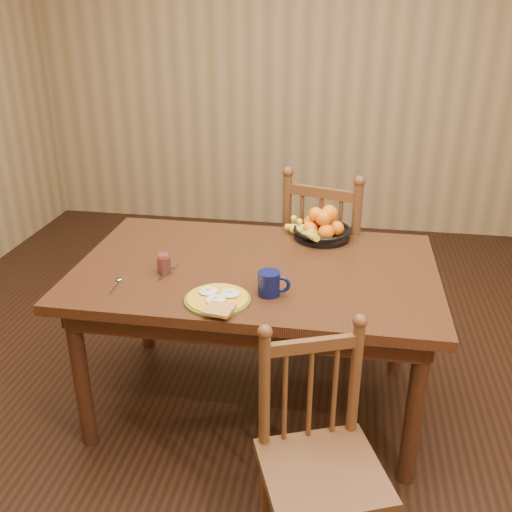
% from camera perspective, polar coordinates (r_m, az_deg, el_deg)
% --- Properties ---
extents(room, '(4.52, 5.02, 2.72)m').
position_cam_1_polar(room, '(2.36, 0.00, 12.27)').
color(room, black).
rests_on(room, ground).
extents(dining_table, '(1.60, 1.00, 0.75)m').
position_cam_1_polar(dining_table, '(2.59, 0.00, -2.72)').
color(dining_table, black).
rests_on(dining_table, ground).
extents(chair_far, '(0.57, 0.56, 1.03)m').
position_cam_1_polar(chair_far, '(3.24, 7.19, -0.39)').
color(chair_far, '#4A2E16').
rests_on(chair_far, ground).
extents(chair_near, '(0.50, 0.49, 0.87)m').
position_cam_1_polar(chair_near, '(2.05, 6.36, -19.68)').
color(chair_near, '#4A2E16').
rests_on(chair_near, ground).
extents(breakfast_plate, '(0.26, 0.29, 0.04)m').
position_cam_1_polar(breakfast_plate, '(2.26, -3.85, -4.32)').
color(breakfast_plate, '#59601E').
rests_on(breakfast_plate, dining_table).
extents(fork, '(0.04, 0.18, 0.00)m').
position_cam_1_polar(fork, '(2.53, -8.77, -1.47)').
color(fork, silver).
rests_on(fork, dining_table).
extents(spoon, '(0.04, 0.16, 0.01)m').
position_cam_1_polar(spoon, '(2.48, -13.61, -2.46)').
color(spoon, silver).
rests_on(spoon, dining_table).
extents(coffee_mug, '(0.13, 0.09, 0.10)m').
position_cam_1_polar(coffee_mug, '(2.29, 1.41, -2.74)').
color(coffee_mug, '#090E34').
rests_on(coffee_mug, dining_table).
extents(juice_glass, '(0.06, 0.06, 0.09)m').
position_cam_1_polar(juice_glass, '(2.51, -9.19, -0.77)').
color(juice_glass, silver).
rests_on(juice_glass, dining_table).
extents(fruit_bowl, '(0.32, 0.32, 0.17)m').
position_cam_1_polar(fruit_bowl, '(2.85, 6.51, 2.83)').
color(fruit_bowl, black).
rests_on(fruit_bowl, dining_table).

